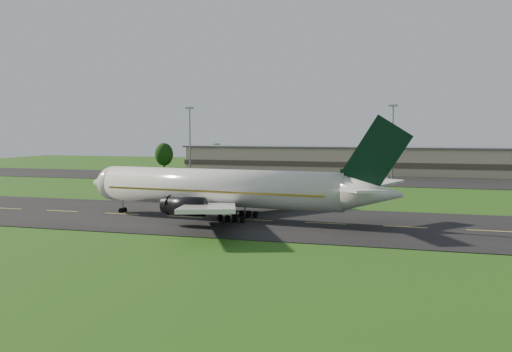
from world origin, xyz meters
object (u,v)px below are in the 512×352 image
(airliner, at_px, (225,189))
(service_vehicle_b, at_px, (338,178))
(light_mast_west, at_px, (190,132))
(service_vehicle_c, at_px, (385,178))
(light_mast_centre, at_px, (393,133))
(service_vehicle_a, at_px, (262,175))
(terminal, at_px, (400,161))

(airliner, distance_m, service_vehicle_b, 70.30)
(airliner, relative_size, light_mast_west, 2.52)
(service_vehicle_b, distance_m, service_vehicle_c, 12.28)
(light_mast_centre, relative_size, service_vehicle_a, 4.86)
(light_mast_centre, bearing_deg, airliner, -104.26)
(light_mast_centre, relative_size, service_vehicle_c, 4.44)
(airliner, height_order, terminal, airliner)
(light_mast_west, height_order, service_vehicle_b, light_mast_west)
(light_mast_west, distance_m, light_mast_centre, 60.00)
(light_mast_centre, height_order, service_vehicle_c, light_mast_centre)
(service_vehicle_b, relative_size, service_vehicle_c, 0.99)
(terminal, xyz_separation_m, service_vehicle_c, (-2.73, -23.57, -3.25))
(terminal, height_order, service_vehicle_c, terminal)
(terminal, bearing_deg, service_vehicle_c, -96.60)
(light_mast_centre, height_order, service_vehicle_a, light_mast_centre)
(terminal, bearing_deg, light_mast_west, -165.24)
(terminal, bearing_deg, airliner, -102.74)
(terminal, bearing_deg, service_vehicle_b, -119.03)
(airliner, distance_m, terminal, 98.69)
(service_vehicle_b, bearing_deg, service_vehicle_a, 100.15)
(service_vehicle_a, bearing_deg, light_mast_west, 168.17)
(light_mast_west, bearing_deg, airliner, -63.66)
(airliner, relative_size, service_vehicle_c, 11.19)
(service_vehicle_b, bearing_deg, light_mast_west, 96.97)
(light_mast_west, height_order, service_vehicle_c, light_mast_west)
(light_mast_centre, bearing_deg, service_vehicle_a, -169.27)
(terminal, bearing_deg, light_mast_centre, -94.95)
(service_vehicle_c, bearing_deg, service_vehicle_a, -175.39)
(terminal, height_order, service_vehicle_b, terminal)
(terminal, xyz_separation_m, service_vehicle_a, (-36.67, -22.87, -3.18))
(light_mast_west, bearing_deg, light_mast_centre, 0.00)
(terminal, relative_size, light_mast_centre, 7.13)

